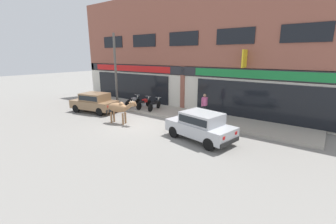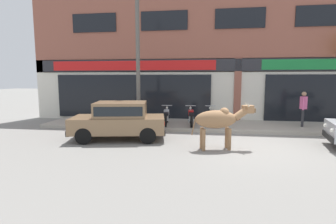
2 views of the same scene
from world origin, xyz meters
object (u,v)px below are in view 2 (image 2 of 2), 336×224
Objects in this scene: car_1 at (120,119)px; utility_pole at (138,64)px; motorcycle_0 at (166,117)px; motorcycle_1 at (191,117)px; pedestrian at (303,105)px; cow at (219,120)px; motorcycle_2 at (213,117)px.

utility_pole reaches higher than car_1.
car_1 is at bearing -118.66° from motorcycle_0.
car_1 is 3.71m from motorcycle_1.
pedestrian is (7.66, 3.00, 0.33)m from car_1.
car_1 is at bearing -96.30° from utility_pole.
car_1 is 8.23m from pedestrian.
cow is 1.17× the size of motorcycle_0.
pedestrian reaches higher than motorcycle_0.
motorcycle_2 is 0.31× the size of utility_pole.
motorcycle_1 is 3.48m from utility_pole.
motorcycle_0 is 2.80m from utility_pole.
pedestrian reaches higher than cow.
pedestrian reaches higher than motorcycle_1.
motorcycle_1 is at bearing 2.23° from motorcycle_0.
cow is at bearing -88.17° from motorcycle_2.
pedestrian is at bearing 21.41° from car_1.
cow is 1.17× the size of motorcycle_1.
motorcycle_0 is 1.13× the size of pedestrian.
motorcycle_1 is at bearing -175.94° from pedestrian.
pedestrian is at bearing 7.48° from utility_pole.
motorcycle_2 is (1.02, 0.09, 0.00)m from motorcycle_1.
utility_pole reaches higher than pedestrian.
motorcycle_0 is 0.32× the size of utility_pole.
cow is at bearing -135.44° from pedestrian.
pedestrian is at bearing 3.85° from motorcycle_2.
car_1 reaches higher than motorcycle_0.
cow is 5.53m from pedestrian.
motorcycle_0 is 6.28m from pedestrian.
pedestrian is at bearing 3.72° from motorcycle_0.
utility_pole is (-3.50, 2.90, 2.01)m from cow.
motorcycle_0 is 2.19m from motorcycle_2.
utility_pole is at bearing -172.52° from pedestrian.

